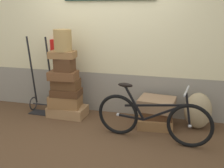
{
  "coord_description": "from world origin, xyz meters",
  "views": [
    {
      "loc": [
        1.32,
        -3.58,
        1.81
      ],
      "look_at": [
        0.28,
        0.26,
        0.68
      ],
      "focal_mm": 41.88,
      "sensor_mm": 36.0,
      "label": 1
    }
  ],
  "objects_px": {
    "suitcase_0": "(68,111)",
    "suitcase_3": "(66,84)",
    "suitcase_5": "(65,65)",
    "suitcase_1": "(65,101)",
    "suitcase_9": "(157,104)",
    "suitcase_2": "(66,92)",
    "suitcase_7": "(155,121)",
    "suitcase_4": "(63,75)",
    "luggage_trolley": "(42,93)",
    "wicker_basket": "(63,40)",
    "bicycle": "(152,118)",
    "suitcase_8": "(157,113)",
    "burlap_sack": "(198,111)",
    "suitcase_6": "(63,55)"
  },
  "relations": [
    {
      "from": "suitcase_4",
      "to": "suitcase_9",
      "type": "xyz_separation_m",
      "value": [
        1.58,
        0.04,
        -0.38
      ]
    },
    {
      "from": "burlap_sack",
      "to": "suitcase_6",
      "type": "bearing_deg",
      "value": -177.59
    },
    {
      "from": "suitcase_3",
      "to": "bicycle",
      "type": "distance_m",
      "value": 1.64
    },
    {
      "from": "suitcase_6",
      "to": "suitcase_4",
      "type": "bearing_deg",
      "value": -80.71
    },
    {
      "from": "suitcase_1",
      "to": "burlap_sack",
      "type": "bearing_deg",
      "value": -3.48
    },
    {
      "from": "suitcase_0",
      "to": "suitcase_7",
      "type": "bearing_deg",
      "value": -0.46
    },
    {
      "from": "suitcase_1",
      "to": "suitcase_9",
      "type": "distance_m",
      "value": 1.58
    },
    {
      "from": "suitcase_1",
      "to": "suitcase_5",
      "type": "relative_size",
      "value": 1.7
    },
    {
      "from": "suitcase_1",
      "to": "suitcase_6",
      "type": "height_order",
      "value": "suitcase_6"
    },
    {
      "from": "suitcase_3",
      "to": "suitcase_2",
      "type": "bearing_deg",
      "value": -60.74
    },
    {
      "from": "suitcase_5",
      "to": "suitcase_6",
      "type": "bearing_deg",
      "value": 154.54
    },
    {
      "from": "suitcase_0",
      "to": "suitcase_1",
      "type": "height_order",
      "value": "suitcase_1"
    },
    {
      "from": "suitcase_5",
      "to": "bicycle",
      "type": "xyz_separation_m",
      "value": [
        1.53,
        -0.47,
        -0.59
      ]
    },
    {
      "from": "suitcase_2",
      "to": "suitcase_8",
      "type": "distance_m",
      "value": 1.57
    },
    {
      "from": "suitcase_8",
      "to": "bicycle",
      "type": "distance_m",
      "value": 0.51
    },
    {
      "from": "suitcase_2",
      "to": "suitcase_0",
      "type": "bearing_deg",
      "value": 102.35
    },
    {
      "from": "suitcase_9",
      "to": "luggage_trolley",
      "type": "distance_m",
      "value": 2.09
    },
    {
      "from": "suitcase_4",
      "to": "burlap_sack",
      "type": "xyz_separation_m",
      "value": [
        2.21,
        0.12,
        -0.46
      ]
    },
    {
      "from": "luggage_trolley",
      "to": "suitcase_9",
      "type": "bearing_deg",
      "value": -2.28
    },
    {
      "from": "suitcase_5",
      "to": "suitcase_7",
      "type": "distance_m",
      "value": 1.75
    },
    {
      "from": "wicker_basket",
      "to": "suitcase_7",
      "type": "bearing_deg",
      "value": -0.34
    },
    {
      "from": "suitcase_9",
      "to": "wicker_basket",
      "type": "height_order",
      "value": "wicker_basket"
    },
    {
      "from": "luggage_trolley",
      "to": "bicycle",
      "type": "height_order",
      "value": "luggage_trolley"
    },
    {
      "from": "suitcase_7",
      "to": "wicker_basket",
      "type": "bearing_deg",
      "value": 173.88
    },
    {
      "from": "suitcase_1",
      "to": "suitcase_7",
      "type": "bearing_deg",
      "value": -6.43
    },
    {
      "from": "suitcase_2",
      "to": "suitcase_6",
      "type": "distance_m",
      "value": 0.65
    },
    {
      "from": "suitcase_0",
      "to": "wicker_basket",
      "type": "relative_size",
      "value": 1.83
    },
    {
      "from": "suitcase_0",
      "to": "suitcase_1",
      "type": "distance_m",
      "value": 0.2
    },
    {
      "from": "suitcase_3",
      "to": "suitcase_5",
      "type": "bearing_deg",
      "value": -70.83
    },
    {
      "from": "suitcase_2",
      "to": "luggage_trolley",
      "type": "height_order",
      "value": "luggage_trolley"
    },
    {
      "from": "suitcase_0",
      "to": "suitcase_3",
      "type": "bearing_deg",
      "value": -135.03
    },
    {
      "from": "suitcase_0",
      "to": "suitcase_9",
      "type": "bearing_deg",
      "value": 0.4
    },
    {
      "from": "suitcase_0",
      "to": "suitcase_3",
      "type": "relative_size",
      "value": 1.43
    },
    {
      "from": "suitcase_9",
      "to": "luggage_trolley",
      "type": "bearing_deg",
      "value": -176.17
    },
    {
      "from": "suitcase_1",
      "to": "suitcase_2",
      "type": "bearing_deg",
      "value": -40.13
    },
    {
      "from": "suitcase_0",
      "to": "suitcase_8",
      "type": "relative_size",
      "value": 1.39
    },
    {
      "from": "suitcase_2",
      "to": "burlap_sack",
      "type": "bearing_deg",
      "value": -0.94
    },
    {
      "from": "suitcase_9",
      "to": "burlap_sack",
      "type": "bearing_deg",
      "value": 13.6
    },
    {
      "from": "suitcase_5",
      "to": "luggage_trolley",
      "type": "xyz_separation_m",
      "value": [
        -0.54,
        0.12,
        -0.58
      ]
    },
    {
      "from": "suitcase_5",
      "to": "suitcase_4",
      "type": "bearing_deg",
      "value": -159.61
    },
    {
      "from": "suitcase_8",
      "to": "wicker_basket",
      "type": "distance_m",
      "value": 1.93
    },
    {
      "from": "suitcase_4",
      "to": "bicycle",
      "type": "relative_size",
      "value": 0.28
    },
    {
      "from": "suitcase_2",
      "to": "suitcase_9",
      "type": "distance_m",
      "value": 1.55
    },
    {
      "from": "suitcase_0",
      "to": "luggage_trolley",
      "type": "height_order",
      "value": "luggage_trolley"
    },
    {
      "from": "suitcase_1",
      "to": "suitcase_8",
      "type": "distance_m",
      "value": 1.59
    },
    {
      "from": "suitcase_7",
      "to": "bicycle",
      "type": "distance_m",
      "value": 0.55
    },
    {
      "from": "suitcase_2",
      "to": "suitcase_7",
      "type": "height_order",
      "value": "suitcase_2"
    },
    {
      "from": "suitcase_7",
      "to": "burlap_sack",
      "type": "xyz_separation_m",
      "value": [
        0.65,
        0.11,
        0.21
      ]
    },
    {
      "from": "suitcase_3",
      "to": "suitcase_5",
      "type": "distance_m",
      "value": 0.34
    },
    {
      "from": "suitcase_4",
      "to": "suitcase_1",
      "type": "bearing_deg",
      "value": 89.2
    }
  ]
}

